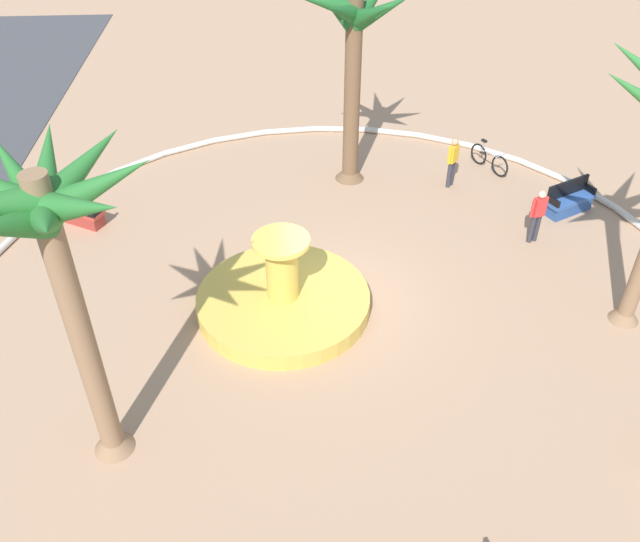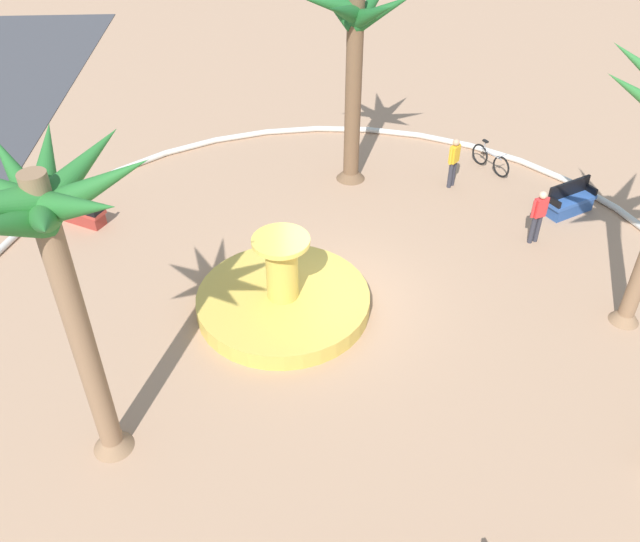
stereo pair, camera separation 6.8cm
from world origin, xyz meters
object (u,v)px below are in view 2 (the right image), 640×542
at_px(fountain, 283,299).
at_px(bench_west, 570,203).
at_px(bicycle_red_frame, 490,160).
at_px(person_cyclist_helmet, 538,214).
at_px(palm_tree_near_fountain, 50,236).
at_px(person_cyclist_photo, 454,160).
at_px(bench_southwest, 80,212).
at_px(palm_tree_by_curb, 354,43).

height_order(fountain, bench_west, fountain).
xyz_separation_m(bicycle_red_frame, person_cyclist_helmet, (-4.16, -0.20, 0.55)).
xyz_separation_m(palm_tree_near_fountain, person_cyclist_photo, (9.78, -8.90, -4.24)).
xyz_separation_m(fountain, bicycle_red_frame, (6.70, -6.94, 0.07)).
relative_size(bicycle_red_frame, person_cyclist_helmet, 0.92).
distance_m(fountain, bench_southwest, 7.32).
distance_m(bench_southwest, person_cyclist_photo, 11.52).
bearing_deg(person_cyclist_photo, bicycle_red_frame, -57.15).
xyz_separation_m(palm_tree_by_curb, bicycle_red_frame, (0.30, -4.70, -4.08)).
distance_m(fountain, bench_west, 9.56).
bearing_deg(person_cyclist_helmet, person_cyclist_photo, 28.15).
bearing_deg(bench_southwest, bicycle_red_frame, -79.14).
relative_size(bench_west, bench_southwest, 1.01).
xyz_separation_m(bench_west, bicycle_red_frame, (2.72, 1.75, 0.04)).
height_order(palm_tree_by_curb, person_cyclist_photo, palm_tree_by_curb).
bearing_deg(person_cyclist_helmet, palm_tree_near_fountain, 121.84).
bearing_deg(bicycle_red_frame, person_cyclist_helmet, -177.23).
distance_m(palm_tree_by_curb, bicycle_red_frame, 6.23).
relative_size(bench_southwest, person_cyclist_photo, 0.99).
distance_m(bench_west, person_cyclist_photo, 3.74).
bearing_deg(palm_tree_by_curb, bicycle_red_frame, -86.36).
relative_size(palm_tree_near_fountain, palm_tree_by_curb, 1.07).
distance_m(fountain, person_cyclist_photo, 7.92).
xyz_separation_m(person_cyclist_helmet, person_cyclist_photo, (3.19, 1.71, 0.00)).
bearing_deg(person_cyclist_helmet, bench_west, -47.11).
bearing_deg(palm_tree_near_fountain, fountain, -40.61).
bearing_deg(bench_west, bicycle_red_frame, 32.76).
bearing_deg(palm_tree_near_fountain, bench_southwest, 16.86).
bearing_deg(person_cyclist_helmet, fountain, 109.60).
height_order(person_cyclist_helmet, person_cyclist_photo, person_cyclist_photo).
relative_size(palm_tree_by_curb, bench_west, 3.71).
bearing_deg(bench_southwest, palm_tree_near_fountain, -163.14).
height_order(fountain, person_cyclist_helmet, fountain).
distance_m(palm_tree_near_fountain, bench_southwest, 9.90).
relative_size(person_cyclist_helmet, person_cyclist_photo, 1.00).
bearing_deg(person_cyclist_helmet, palm_tree_by_curb, 51.78).
relative_size(palm_tree_near_fountain, bench_west, 3.96).
bearing_deg(fountain, person_cyclist_helmet, -70.40).
xyz_separation_m(palm_tree_by_curb, person_cyclist_helmet, (-3.86, -4.90, -3.54)).
bearing_deg(person_cyclist_photo, fountain, 136.52).
distance_m(palm_tree_near_fountain, palm_tree_by_curb, 11.93).
distance_m(palm_tree_near_fountain, bench_west, 15.35).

